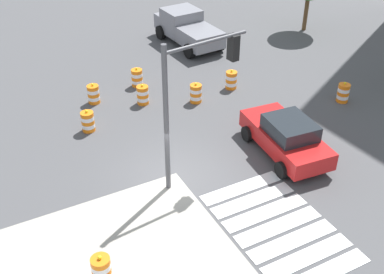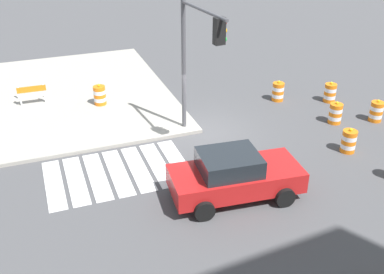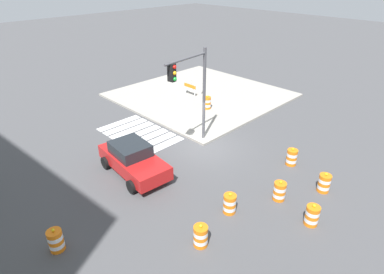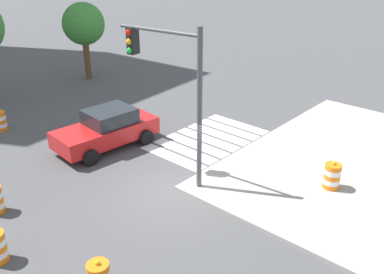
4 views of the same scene
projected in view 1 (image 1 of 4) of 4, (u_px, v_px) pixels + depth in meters
ground_plane at (176, 176)px, 18.05m from camera, size 120.00×120.00×0.00m
crosswalk_stripes at (278, 226)px, 15.79m from camera, size 5.10×3.20×0.02m
sports_car at (286, 136)px, 18.87m from camera, size 4.45×2.43×1.63m
pickup_truck at (186, 27)px, 28.50m from camera, size 5.26×2.59×1.92m
traffic_barrel_near_corner at (231, 80)px, 23.81m from camera, size 0.56×0.56×1.02m
traffic_barrel_crosswalk_end at (88, 121)px, 20.50m from camera, size 0.56×0.56×1.02m
traffic_barrel_median_near at (137, 78)px, 24.02m from camera, size 0.56×0.56×1.02m
traffic_barrel_median_far at (143, 95)px, 22.51m from camera, size 0.56×0.56×1.02m
traffic_barrel_far_curb at (343, 93)px, 22.68m from camera, size 0.56×0.56×1.02m
traffic_barrel_lane_center at (94, 94)px, 22.57m from camera, size 0.56×0.56×1.02m
traffic_barrel_opposite_curb at (196, 93)px, 22.63m from camera, size 0.56×0.56×1.02m
traffic_barrel_on_sidewalk at (102, 270)px, 13.49m from camera, size 0.56×0.56×1.02m
traffic_light_pole at (194, 86)px, 15.77m from camera, size 0.70×3.28×5.50m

